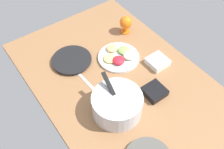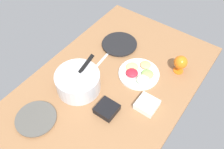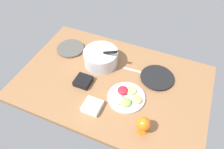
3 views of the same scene
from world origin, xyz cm
name	(u,v)px [view 2 (image 2 of 3)]	position (x,y,z in cm)	size (l,w,h in cm)	color
ground_plane	(112,84)	(0.00, 0.00, -2.00)	(160.00, 104.00, 4.00)	#8C603D
dinner_plate_left	(36,119)	(-53.19, 21.37, 1.21)	(26.05, 26.05, 2.32)	silver
dinner_plate_right	(119,44)	(34.06, 17.50, 1.38)	(28.44, 28.44, 2.66)	#4C4C51
mixing_bowl	(78,81)	(-17.95, 16.05, 7.52)	(31.67, 30.46, 21.07)	silver
fruit_platter	(139,73)	(16.84, -11.93, 1.95)	(29.86, 29.86, 5.48)	silver
hurricane_glass_orange	(181,63)	(37.07, -33.48, 8.88)	(9.76, 9.76, 14.44)	orange
square_bowl_black	(107,109)	(-21.75, -11.10, 2.60)	(13.16, 13.16, 4.67)	black
square_bowl_white	(147,104)	(-3.63, -30.40, 2.51)	(13.42, 13.42, 4.50)	white
fork_by_right_plate	(102,60)	(12.31, 19.08, 0.30)	(18.00, 1.80, 0.60)	silver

